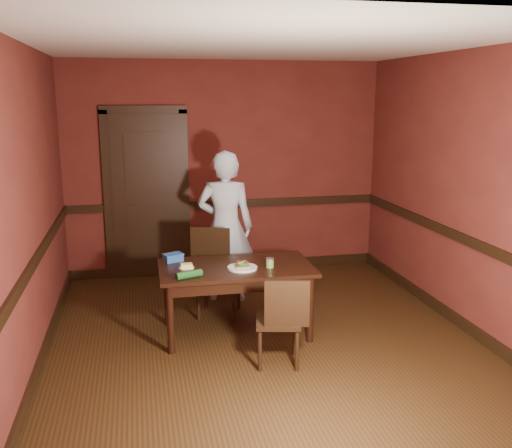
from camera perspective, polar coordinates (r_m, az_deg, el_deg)
name	(u,v)px	position (r m, az deg, el deg)	size (l,w,h in m)	color
floor	(264,339)	(5.53, 0.76, -11.47)	(4.00, 4.50, 0.01)	#2F1E0D
ceiling	(264,43)	(5.06, 0.86, 17.64)	(4.00, 4.50, 0.01)	beige
wall_back	(225,169)	(7.31, -3.08, 5.51)	(4.00, 0.02, 2.70)	#58211A
wall_front	(358,275)	(3.03, 10.20, -5.07)	(4.00, 0.02, 2.70)	#58211A
wall_left	(29,209)	(5.08, -21.77, 1.42)	(0.02, 4.50, 2.70)	#58211A
wall_right	(465,192)	(5.89, 20.18, 3.00)	(0.02, 4.50, 2.70)	#58211A
dado_back	(226,204)	(7.37, -3.02, 2.02)	(4.00, 0.03, 0.10)	black
dado_left	(35,261)	(5.18, -21.20, -3.45)	(0.03, 4.50, 0.10)	black
dado_right	(460,237)	(5.97, 19.72, -1.26)	(0.03, 4.50, 0.10)	black
baseboard_back	(227,266)	(7.57, -2.95, -4.24)	(4.00, 0.03, 0.12)	black
baseboard_left	(43,353)	(5.46, -20.48, -11.95)	(0.03, 4.50, 0.12)	black
baseboard_right	(453,317)	(6.22, 19.14, -8.80)	(0.03, 4.50, 0.12)	black
door	(147,192)	(7.23, -10.88, 3.15)	(1.05, 0.07, 2.20)	black
dining_table	(236,300)	(5.55, -1.99, -7.58)	(1.45, 0.82, 0.68)	black
chair_far	(219,274)	(5.98, -3.74, -4.97)	(0.42, 0.42, 0.91)	black
chair_near	(278,319)	(4.94, 2.20, -9.51)	(0.37, 0.37, 0.80)	black
person	(225,227)	(6.34, -3.08, -0.25)	(0.62, 0.40, 1.69)	silver
sandwich_plate	(242,267)	(5.35, -1.38, -4.29)	(0.28, 0.28, 0.07)	white
sauce_jar	(270,263)	(5.38, 1.40, -3.89)	(0.08, 0.08, 0.09)	#679047
cheese_saucer	(186,266)	(5.40, -6.97, -4.23)	(0.14, 0.14, 0.05)	white
food_tub	(173,257)	(5.63, -8.29, -3.33)	(0.22, 0.18, 0.08)	#2A60B5
wrapped_veg	(189,274)	(5.11, -6.72, -5.04)	(0.07, 0.07, 0.24)	#19521F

